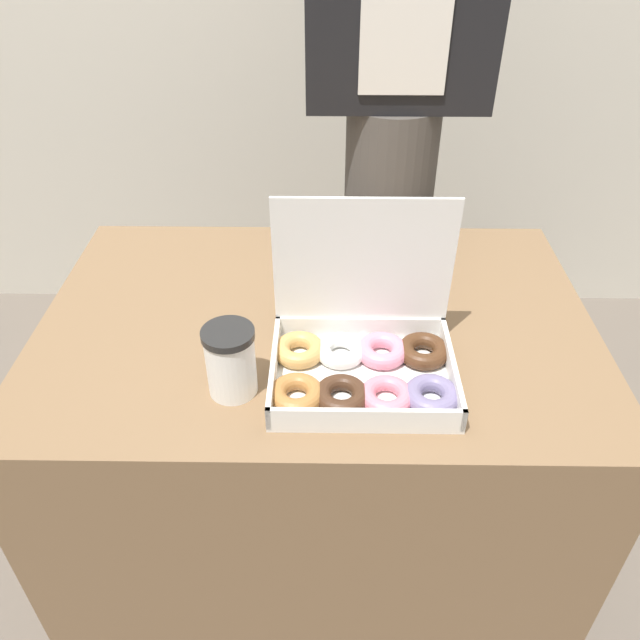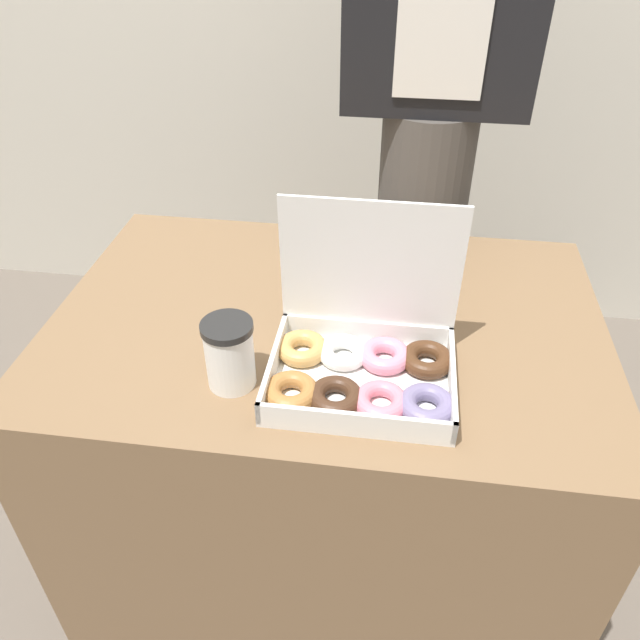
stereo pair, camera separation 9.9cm
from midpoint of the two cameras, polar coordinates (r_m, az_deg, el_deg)
ground_plane at (r=1.75m, az=2.18°, el=-20.28°), size 14.00×14.00×0.00m
table at (r=1.44m, az=2.54°, el=-12.05°), size 1.04×0.71×0.76m
donut_box at (r=1.03m, az=6.65°, el=-3.74°), size 0.34×0.24×0.28m
coffee_cup at (r=1.00m, az=-5.51°, el=-3.20°), size 0.08×0.08×0.12m
person_customer at (r=1.55m, az=12.18°, el=18.57°), size 0.41×0.23×1.84m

